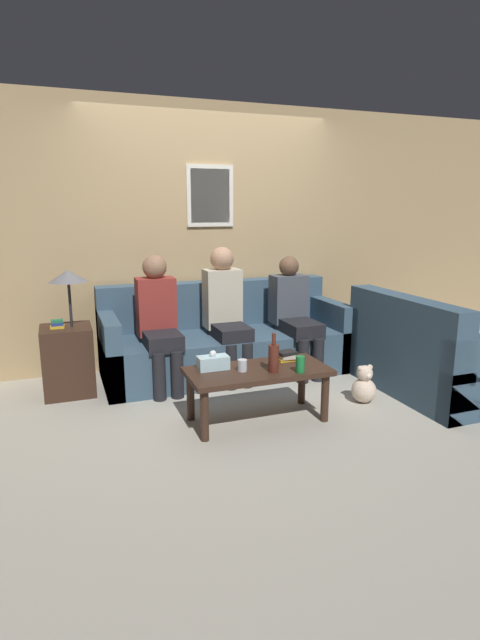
# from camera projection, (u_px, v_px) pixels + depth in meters

# --- Properties ---
(ground_plane) EXTENTS (16.00, 16.00, 0.00)m
(ground_plane) POSITION_uv_depth(u_px,v_px,m) (243.00, 389.00, 4.46)
(ground_plane) COLOR #ADA899
(wall_back) EXTENTS (9.00, 0.08, 2.60)m
(wall_back) POSITION_uv_depth(u_px,v_px,m) (209.00, 236.00, 5.08)
(wall_back) COLOR tan
(wall_back) RESTS_ON ground_plane
(couch_main) EXTENTS (2.34, 0.88, 0.86)m
(couch_main) POSITION_uv_depth(u_px,v_px,m) (224.00, 342.00, 4.88)
(couch_main) COLOR #385166
(couch_main) RESTS_ON ground_plane
(couch_side) EXTENTS (0.88, 1.37, 0.86)m
(couch_side) POSITION_uv_depth(u_px,v_px,m) (429.00, 358.00, 4.35)
(couch_side) COLOR #385166
(couch_side) RESTS_ON ground_plane
(coffee_table) EXTENTS (1.06, 0.50, 0.41)m
(coffee_table) POSITION_uv_depth(u_px,v_px,m) (258.00, 377.00, 3.74)
(coffee_table) COLOR #382319
(coffee_table) RESTS_ON ground_plane
(side_table_with_lamp) EXTENTS (0.42, 0.42, 1.08)m
(side_table_with_lamp) POSITION_uv_depth(u_px,v_px,m) (68.00, 353.00, 4.29)
(side_table_with_lamp) COLOR #382319
(side_table_with_lamp) RESTS_ON ground_plane
(wine_bottle) EXTENTS (0.08, 0.08, 0.29)m
(wine_bottle) POSITION_uv_depth(u_px,v_px,m) (274.00, 357.00, 3.64)
(wine_bottle) COLOR #562319
(wine_bottle) RESTS_ON coffee_table
(drinking_glass) EXTENTS (0.07, 0.07, 0.09)m
(drinking_glass) POSITION_uv_depth(u_px,v_px,m) (242.00, 365.00, 3.66)
(drinking_glass) COLOR silver
(drinking_glass) RESTS_ON coffee_table
(book_stack) EXTENTS (0.15, 0.13, 0.08)m
(book_stack) POSITION_uv_depth(u_px,v_px,m) (287.00, 356.00, 3.92)
(book_stack) COLOR gold
(book_stack) RESTS_ON coffee_table
(soda_can) EXTENTS (0.07, 0.07, 0.12)m
(soda_can) POSITION_uv_depth(u_px,v_px,m) (300.00, 364.00, 3.63)
(soda_can) COLOR #197A38
(soda_can) RESTS_ON coffee_table
(tissue_box) EXTENTS (0.23, 0.12, 0.15)m
(tissue_box) POSITION_uv_depth(u_px,v_px,m) (213.00, 362.00, 3.71)
(tissue_box) COLOR silver
(tissue_box) RESTS_ON coffee_table
(person_left) EXTENTS (0.34, 0.61, 1.18)m
(person_left) POSITION_uv_depth(u_px,v_px,m) (159.00, 318.00, 4.41)
(person_left) COLOR black
(person_left) RESTS_ON ground_plane
(person_middle) EXTENTS (0.34, 0.62, 1.23)m
(person_middle) POSITION_uv_depth(u_px,v_px,m) (226.00, 309.00, 4.67)
(person_middle) COLOR black
(person_middle) RESTS_ON ground_plane
(person_right) EXTENTS (0.34, 0.66, 1.12)m
(person_right) POSITION_uv_depth(u_px,v_px,m) (294.00, 311.00, 4.86)
(person_right) COLOR black
(person_right) RESTS_ON ground_plane
(teddy_bear) EXTENTS (0.20, 0.20, 0.32)m
(teddy_bear) POSITION_uv_depth(u_px,v_px,m) (364.00, 386.00, 4.14)
(teddy_bear) COLOR beige
(teddy_bear) RESTS_ON ground_plane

